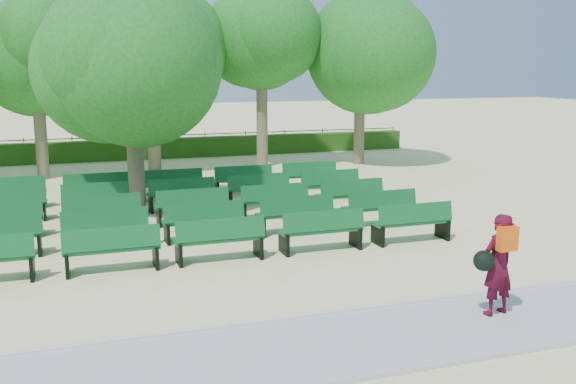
% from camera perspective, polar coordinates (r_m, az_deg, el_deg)
% --- Properties ---
extents(ground, '(120.00, 120.00, 0.00)m').
position_cam_1_polar(ground, '(16.45, -7.49, -3.55)').
color(ground, beige).
extents(paving, '(30.00, 2.20, 0.06)m').
position_cam_1_polar(paving, '(9.68, 1.52, -13.89)').
color(paving, '#B2B3AE').
rests_on(paving, ground).
extents(curb, '(30.00, 0.12, 0.10)m').
position_cam_1_polar(curb, '(10.67, -0.67, -11.33)').
color(curb, silver).
rests_on(curb, ground).
extents(hedge, '(26.00, 0.70, 0.90)m').
position_cam_1_polar(hedge, '(30.01, -12.84, 3.73)').
color(hedge, '#2A5516').
rests_on(hedge, ground).
extents(fence, '(26.00, 0.10, 1.02)m').
position_cam_1_polar(fence, '(30.46, -12.89, 2.98)').
color(fence, black).
rests_on(fence, ground).
extents(tree_line, '(21.80, 6.80, 7.04)m').
position_cam_1_polar(tree_line, '(26.14, -11.85, 1.73)').
color(tree_line, '#207221').
rests_on(tree_line, ground).
extents(bench_array, '(1.96, 0.73, 1.21)m').
position_cam_1_polar(bench_array, '(17.39, -8.59, -2.44)').
color(bench_array, '#0F5A26').
rests_on(bench_array, ground).
extents(tree_among, '(4.60, 4.60, 6.19)m').
position_cam_1_polar(tree_among, '(18.37, -13.75, 10.68)').
color(tree_among, brown).
rests_on(tree_among, ground).
extents(person, '(0.84, 0.54, 1.71)m').
position_cam_1_polar(person, '(11.13, 18.09, -6.04)').
color(person, '#43091B').
rests_on(person, ground).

